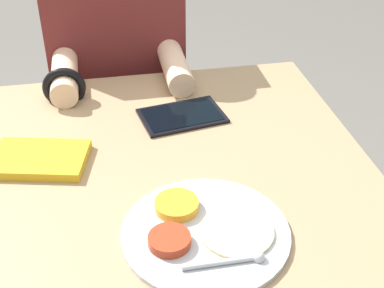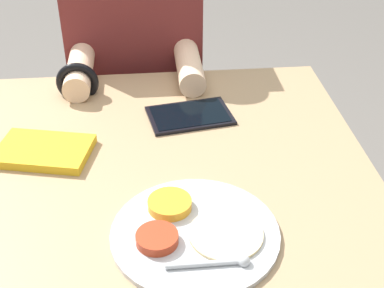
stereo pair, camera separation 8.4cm
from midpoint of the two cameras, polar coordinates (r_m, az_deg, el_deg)
name	(u,v)px [view 2 (the right image)]	position (r m, az deg, el deg)	size (l,w,h in m)	color
dining_table	(148,280)	(1.39, -2.90, -14.38)	(0.99, 0.88, 0.72)	#9E7F5B
thali_tray	(193,231)	(0.98, 2.57, -9.37)	(0.31, 0.31, 0.03)	#B7BABF
red_notebook	(44,151)	(1.21, -13.60, -0.82)	(0.23, 0.18, 0.02)	silver
tablet_device	(190,115)	(1.31, 1.61, 3.03)	(0.22, 0.16, 0.01)	black
person_diner	(138,97)	(1.74, -4.41, 5.02)	(0.40, 0.43, 1.18)	black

